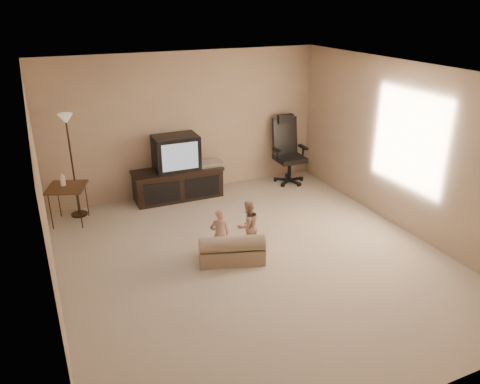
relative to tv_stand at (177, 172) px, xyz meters
The scene contains 9 objects.
floor 2.55m from the tv_stand, 83.41° to the right, with size 5.50×5.50×0.00m, color #B2A28E.
room_shell 2.72m from the tv_stand, 83.41° to the right, with size 5.50×5.50×5.50m.
tv_stand is the anchor object (origin of this frame).
office_chair 2.17m from the tv_stand, ahead, with size 0.63×0.65×1.29m.
side_table 1.89m from the tv_stand, behind, with size 0.71×0.71×0.83m.
floor_lamp 1.88m from the tv_stand, behind, with size 0.26×0.26×1.69m.
child_sofa 2.42m from the tv_stand, 90.07° to the right, with size 0.98×0.73×0.43m.
toddler_left 2.28m from the tv_stand, 93.06° to the right, with size 0.27×0.20×0.74m, color tan.
toddler_right 2.22m from the tv_stand, 81.19° to the right, with size 0.36×0.20×0.74m, color tan.
Camera 1 is at (-2.46, -4.98, 3.32)m, focal length 35.00 mm.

